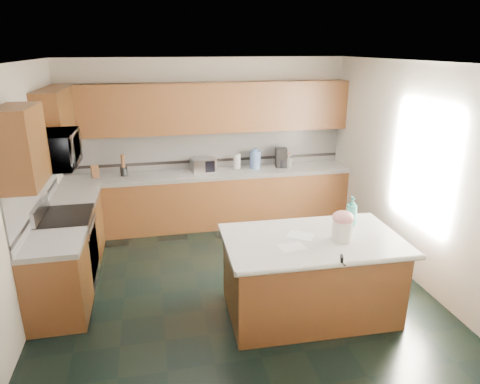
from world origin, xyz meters
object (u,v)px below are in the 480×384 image
object	(u,v)px
island_top	(312,240)
treat_jar	(342,230)
soap_bottle_island	(352,211)
knife_block	(95,172)
island_base	(310,278)
toaster_oven	(203,165)
coffee_maker	(281,158)

from	to	relation	value
island_top	treat_jar	size ratio (longest dim) A/B	8.64
treat_jar	soap_bottle_island	xyz separation A→B (m)	(0.27, 0.35, 0.06)
knife_block	treat_jar	bearing A→B (deg)	-61.09
island_base	knife_block	world-z (taller)	knife_block
island_top	knife_block	distance (m)	3.74
knife_block	soap_bottle_island	bearing A→B (deg)	-54.82
island_base	knife_block	size ratio (longest dim) A/B	8.88
knife_block	toaster_oven	xyz separation A→B (m)	(1.69, 0.00, 0.01)
soap_bottle_island	coffee_maker	world-z (taller)	soap_bottle_island
treat_jar	toaster_oven	distance (m)	3.08
toaster_oven	coffee_maker	size ratio (longest dim) A/B	1.21
island_base	treat_jar	size ratio (longest dim) A/B	8.18
toaster_oven	soap_bottle_island	bearing A→B (deg)	-70.02
island_top	treat_jar	bearing A→B (deg)	-20.52
island_base	treat_jar	distance (m)	0.67
island_top	toaster_oven	distance (m)	2.89
treat_jar	soap_bottle_island	distance (m)	0.44
island_top	knife_block	world-z (taller)	knife_block
treat_jar	soap_bottle_island	bearing A→B (deg)	61.95
toaster_oven	knife_block	bearing A→B (deg)	171.63
toaster_oven	coffee_maker	bearing A→B (deg)	-7.08
treat_jar	toaster_oven	size ratio (longest dim) A/B	0.57
toaster_oven	coffee_maker	world-z (taller)	coffee_maker
island_base	treat_jar	bearing A→B (deg)	-20.52
island_top	toaster_oven	world-z (taller)	toaster_oven
island_top	coffee_maker	xyz separation A→B (m)	(0.50, 2.80, 0.19)
knife_block	coffee_maker	bearing A→B (deg)	-14.54
knife_block	island_top	bearing A→B (deg)	-62.96
treat_jar	soap_bottle_island	size ratio (longest dim) A/B	0.64
treat_jar	island_top	bearing A→B (deg)	167.91
island_top	coffee_maker	distance (m)	2.85
island_top	knife_block	bearing A→B (deg)	133.66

